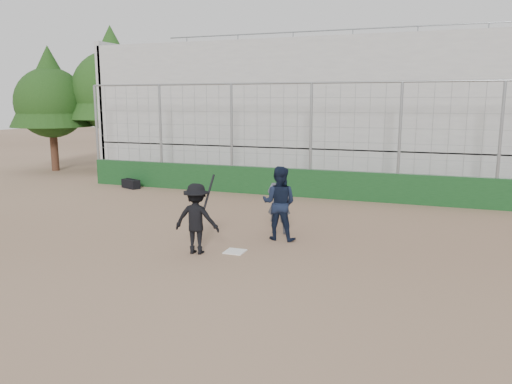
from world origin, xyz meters
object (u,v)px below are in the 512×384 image
(batter_at_plate, at_px, (197,219))
(catcher_crouched, at_px, (279,216))
(equipment_bag, at_px, (131,184))
(umpire, at_px, (279,205))

(batter_at_plate, bearing_deg, catcher_crouched, 49.91)
(catcher_crouched, height_order, equipment_bag, catcher_crouched)
(catcher_crouched, xyz_separation_m, equipment_bag, (-7.71, 5.09, -0.44))
(umpire, distance_m, equipment_bag, 8.78)
(batter_at_plate, relative_size, equipment_bag, 1.99)
(batter_at_plate, height_order, catcher_crouched, batter_at_plate)
(catcher_crouched, relative_size, umpire, 0.82)
(batter_at_plate, xyz_separation_m, umpire, (1.22, 2.26, -0.05))
(catcher_crouched, distance_m, equipment_bag, 9.25)
(batter_at_plate, bearing_deg, equipment_bag, 132.96)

